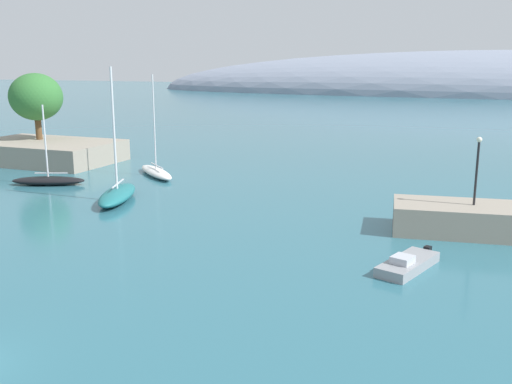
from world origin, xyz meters
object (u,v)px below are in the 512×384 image
Objects in this scene: sailboat_white_mid_mooring at (156,171)px; motorboat_grey_foreground at (408,264)px; tree_clump_shore at (36,97)px; sailboat_black_near_shore at (48,180)px; sailboat_teal_outer_mooring at (117,194)px; harbor_lamp_post at (477,164)px.

sailboat_white_mid_mooring is 33.10m from motorboat_grey_foreground.
sailboat_black_near_shore is (11.17, -11.46, -6.95)m from tree_clump_shore.
sailboat_black_near_shore is 0.74× the size of sailboat_white_mid_mooring.
motorboat_grey_foreground is at bearing 52.22° from sailboat_teal_outer_mooring.
sailboat_teal_outer_mooring is (9.98, -3.13, 0.18)m from sailboat_black_near_shore.
sailboat_teal_outer_mooring reaches higher than sailboat_black_near_shore.
sailboat_teal_outer_mooring is 2.40× the size of harbor_lamp_post.
tree_clump_shore is at bearing -68.09° from sailboat_black_near_shore.
sailboat_white_mid_mooring reaches higher than tree_clump_shore.
sailboat_teal_outer_mooring reaches higher than motorboat_grey_foreground.
sailboat_black_near_shore is 1.42× the size of motorboat_grey_foreground.
sailboat_black_near_shore is at bearing 87.82° from sailboat_white_mid_mooring.
sailboat_white_mid_mooring is at bearing 162.60° from harbor_lamp_post.
tree_clump_shore is at bearing -97.88° from motorboat_grey_foreground.
motorboat_grey_foreground is (34.67, -10.80, -0.13)m from sailboat_black_near_shore.
sailboat_teal_outer_mooring is at bearing -89.24° from motorboat_grey_foreground.
sailboat_white_mid_mooring is at bearing 174.19° from sailboat_teal_outer_mooring.
sailboat_black_near_shore is at bearing 176.98° from harbor_lamp_post.
sailboat_teal_outer_mooring is at bearing 140.26° from sailboat_black_near_shore.
sailboat_black_near_shore is 10.45m from sailboat_white_mid_mooring.
sailboat_black_near_shore reaches higher than motorboat_grey_foreground.
harbor_lamp_post is (30.65, -9.61, 4.32)m from sailboat_white_mid_mooring.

